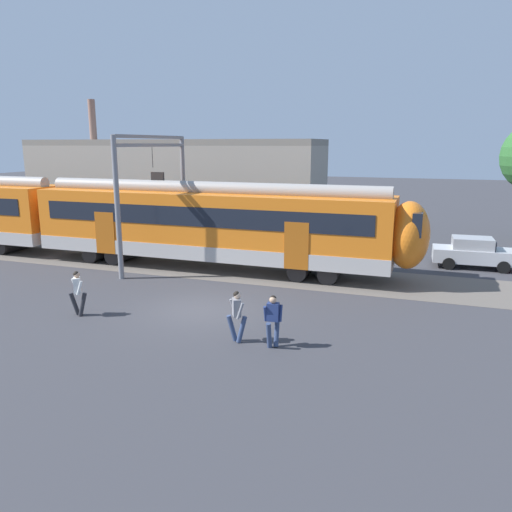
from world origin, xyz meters
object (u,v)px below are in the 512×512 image
at_px(pedestrian_grey, 237,313).
at_px(pedestrian_navy, 273,317).
at_px(pedestrian_white, 77,290).
at_px(parked_car_silver, 474,253).
at_px(commuter_train, 66,216).

bearing_deg(pedestrian_grey, pedestrian_navy, -2.05).
relative_size(pedestrian_grey, pedestrian_navy, 1.00).
relative_size(pedestrian_white, pedestrian_grey, 1.00).
bearing_deg(parked_car_silver, commuter_train, -168.05).
relative_size(pedestrian_white, pedestrian_navy, 1.00).
xyz_separation_m(pedestrian_grey, parked_car_silver, (7.72, 12.96, -0.18)).
distance_m(pedestrian_grey, pedestrian_navy, 1.20).
height_order(commuter_train, pedestrian_white, commuter_train).
distance_m(commuter_train, pedestrian_white, 10.82).
relative_size(pedestrian_navy, parked_car_silver, 0.41).
xyz_separation_m(commuter_train, parked_car_silver, (21.13, 4.47, -1.47)).
height_order(pedestrian_white, pedestrian_navy, same).
relative_size(commuter_train, pedestrian_grey, 22.83).
bearing_deg(commuter_train, pedestrian_grey, -32.34).
bearing_deg(pedestrian_white, pedestrian_navy, -3.39).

